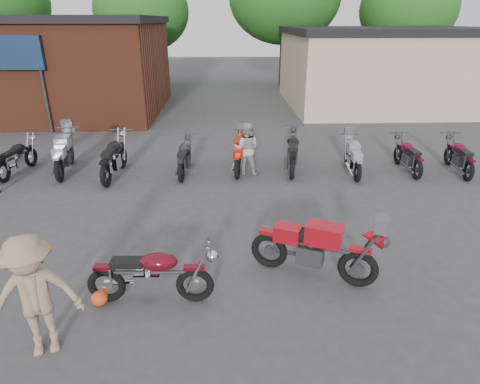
{
  "coord_description": "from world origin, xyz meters",
  "views": [
    {
      "loc": [
        0.11,
        -5.83,
        4.1
      ],
      "look_at": [
        0.4,
        1.6,
        0.9
      ],
      "focal_mm": 30.0,
      "sensor_mm": 36.0,
      "label": 1
    }
  ],
  "objects_px": {
    "person_tan": "(35,297)",
    "row_bike_5": "(293,149)",
    "row_bike_2": "(114,155)",
    "vintage_motorcycle": "(152,272)",
    "row_bike_4": "(240,152)",
    "row_bike_3": "(184,155)",
    "row_bike_8": "(459,154)",
    "row_bike_0": "(17,156)",
    "person_light": "(246,149)",
    "row_bike_1": "(64,152)",
    "helmet": "(100,298)",
    "row_bike_6": "(353,156)",
    "row_bike_7": "(408,154)",
    "sportbike": "(316,246)"
  },
  "relations": [
    {
      "from": "person_tan",
      "to": "row_bike_5",
      "type": "height_order",
      "value": "person_tan"
    },
    {
      "from": "row_bike_2",
      "to": "row_bike_5",
      "type": "height_order",
      "value": "row_bike_5"
    },
    {
      "from": "vintage_motorcycle",
      "to": "row_bike_4",
      "type": "xyz_separation_m",
      "value": [
        1.59,
        5.98,
        0.01
      ]
    },
    {
      "from": "row_bike_3",
      "to": "row_bike_8",
      "type": "height_order",
      "value": "row_bike_8"
    },
    {
      "from": "row_bike_0",
      "to": "row_bike_3",
      "type": "distance_m",
      "value": 4.78
    },
    {
      "from": "row_bike_2",
      "to": "person_light",
      "type": "bearing_deg",
      "value": -86.76
    },
    {
      "from": "row_bike_1",
      "to": "row_bike_8",
      "type": "relative_size",
      "value": 1.14
    },
    {
      "from": "row_bike_1",
      "to": "row_bike_3",
      "type": "bearing_deg",
      "value": -102.75
    },
    {
      "from": "row_bike_4",
      "to": "helmet",
      "type": "bearing_deg",
      "value": 166.2
    },
    {
      "from": "row_bike_0",
      "to": "row_bike_5",
      "type": "height_order",
      "value": "row_bike_5"
    },
    {
      "from": "person_light",
      "to": "row_bike_0",
      "type": "height_order",
      "value": "person_light"
    },
    {
      "from": "person_light",
      "to": "row_bike_6",
      "type": "height_order",
      "value": "person_light"
    },
    {
      "from": "helmet",
      "to": "vintage_motorcycle",
      "type": "bearing_deg",
      "value": 3.7
    },
    {
      "from": "helmet",
      "to": "person_tan",
      "type": "bearing_deg",
      "value": -116.23
    },
    {
      "from": "row_bike_6",
      "to": "row_bike_8",
      "type": "relative_size",
      "value": 0.97
    },
    {
      "from": "person_light",
      "to": "row_bike_2",
      "type": "bearing_deg",
      "value": 11.2
    },
    {
      "from": "row_bike_4",
      "to": "row_bike_6",
      "type": "relative_size",
      "value": 1.07
    },
    {
      "from": "person_light",
      "to": "row_bike_0",
      "type": "xyz_separation_m",
      "value": [
        -6.55,
        0.28,
        -0.22
      ]
    },
    {
      "from": "row_bike_1",
      "to": "row_bike_2",
      "type": "xyz_separation_m",
      "value": [
        1.53,
        -0.39,
        0.0
      ]
    },
    {
      "from": "row_bike_0",
      "to": "helmet",
      "type": "bearing_deg",
      "value": -138.92
    },
    {
      "from": "row_bike_2",
      "to": "row_bike_7",
      "type": "xyz_separation_m",
      "value": [
        8.43,
        0.1,
        -0.09
      ]
    },
    {
      "from": "row_bike_2",
      "to": "row_bike_1",
      "type": "bearing_deg",
      "value": 78.06
    },
    {
      "from": "sportbike",
      "to": "row_bike_2",
      "type": "relative_size",
      "value": 0.99
    },
    {
      "from": "person_tan",
      "to": "row_bike_2",
      "type": "distance_m",
      "value": 6.63
    },
    {
      "from": "row_bike_3",
      "to": "row_bike_7",
      "type": "distance_m",
      "value": 6.48
    },
    {
      "from": "row_bike_1",
      "to": "row_bike_8",
      "type": "height_order",
      "value": "row_bike_1"
    },
    {
      "from": "helmet",
      "to": "person_light",
      "type": "distance_m",
      "value": 6.31
    },
    {
      "from": "vintage_motorcycle",
      "to": "row_bike_4",
      "type": "relative_size",
      "value": 0.98
    },
    {
      "from": "sportbike",
      "to": "row_bike_5",
      "type": "bearing_deg",
      "value": 108.78
    },
    {
      "from": "person_tan",
      "to": "row_bike_3",
      "type": "bearing_deg",
      "value": 62.91
    },
    {
      "from": "helmet",
      "to": "person_tan",
      "type": "height_order",
      "value": "person_tan"
    },
    {
      "from": "sportbike",
      "to": "vintage_motorcycle",
      "type": "bearing_deg",
      "value": -144.09
    },
    {
      "from": "person_tan",
      "to": "row_bike_5",
      "type": "xyz_separation_m",
      "value": [
        4.43,
        6.97,
        -0.25
      ]
    },
    {
      "from": "vintage_motorcycle",
      "to": "row_bike_6",
      "type": "xyz_separation_m",
      "value": [
        4.81,
        5.6,
        -0.02
      ]
    },
    {
      "from": "helmet",
      "to": "row_bike_7",
      "type": "height_order",
      "value": "row_bike_7"
    },
    {
      "from": "row_bike_4",
      "to": "row_bike_7",
      "type": "bearing_deg",
      "value": -84.95
    },
    {
      "from": "person_light",
      "to": "person_tan",
      "type": "xyz_separation_m",
      "value": [
        -3.05,
        -6.64,
        0.12
      ]
    },
    {
      "from": "person_light",
      "to": "row_bike_6",
      "type": "relative_size",
      "value": 0.83
    },
    {
      "from": "row_bike_8",
      "to": "row_bike_1",
      "type": "bearing_deg",
      "value": 95.15
    },
    {
      "from": "row_bike_0",
      "to": "row_bike_4",
      "type": "height_order",
      "value": "row_bike_4"
    },
    {
      "from": "row_bike_3",
      "to": "row_bike_6",
      "type": "bearing_deg",
      "value": -89.16
    },
    {
      "from": "person_light",
      "to": "row_bike_5",
      "type": "xyz_separation_m",
      "value": [
        1.38,
        0.33,
        -0.13
      ]
    },
    {
      "from": "row_bike_6",
      "to": "row_bike_8",
      "type": "height_order",
      "value": "row_bike_8"
    },
    {
      "from": "sportbike",
      "to": "row_bike_2",
      "type": "xyz_separation_m",
      "value": [
        -4.61,
        5.05,
        0.01
      ]
    },
    {
      "from": "helmet",
      "to": "row_bike_8",
      "type": "bearing_deg",
      "value": 32.72
    },
    {
      "from": "row_bike_8",
      "to": "person_tan",
      "type": "bearing_deg",
      "value": 132.84
    },
    {
      "from": "sportbike",
      "to": "row_bike_1",
      "type": "relative_size",
      "value": 1.0
    },
    {
      "from": "person_light",
      "to": "row_bike_3",
      "type": "relative_size",
      "value": 0.81
    },
    {
      "from": "person_light",
      "to": "row_bike_0",
      "type": "distance_m",
      "value": 6.56
    },
    {
      "from": "row_bike_4",
      "to": "row_bike_8",
      "type": "xyz_separation_m",
      "value": [
        6.3,
        -0.42,
        -0.02
      ]
    }
  ]
}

